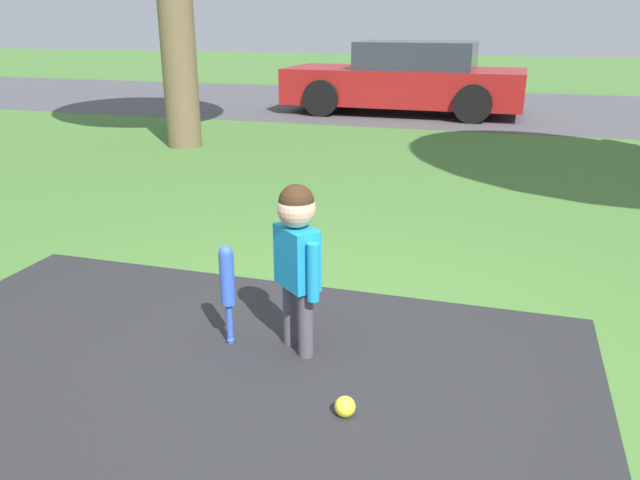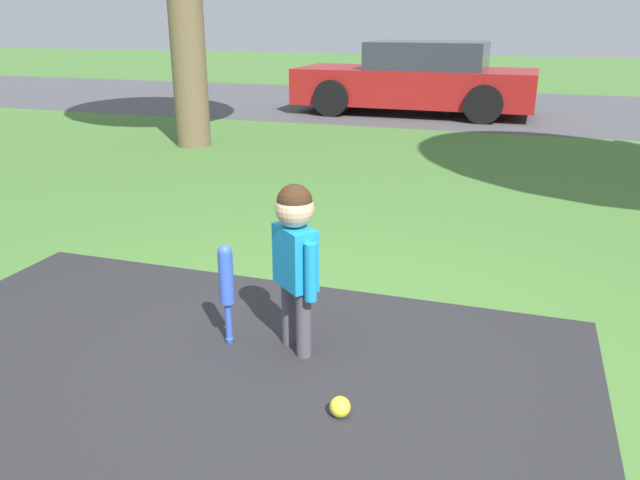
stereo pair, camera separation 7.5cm
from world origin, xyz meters
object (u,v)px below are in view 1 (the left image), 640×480
object	(u,v)px
baseball_bat	(227,282)
sports_ball	(345,407)
child	(297,246)
parked_car	(407,79)

from	to	relation	value
baseball_bat	sports_ball	xyz separation A→B (m)	(0.76, -0.45, -0.32)
child	baseball_bat	xyz separation A→B (m)	(-0.37, -0.04, -0.22)
baseball_bat	sports_ball	distance (m)	0.94
child	sports_ball	distance (m)	0.83
baseball_bat	parked_car	size ratio (longest dim) A/B	0.13
child	sports_ball	bearing A→B (deg)	-11.26
sports_ball	baseball_bat	bearing A→B (deg)	149.16
sports_ball	parked_car	world-z (taller)	parked_car
sports_ball	parked_car	distance (m)	9.63
child	parked_car	bearing A→B (deg)	136.78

